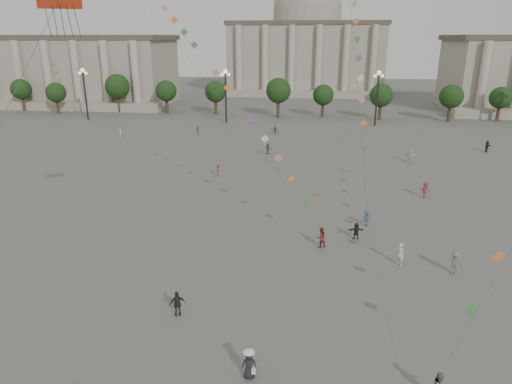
# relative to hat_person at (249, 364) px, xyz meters

# --- Properties ---
(ground) EXTENTS (360.00, 360.00, 0.00)m
(ground) POSITION_rel_hat_person_xyz_m (0.43, 3.27, -0.84)
(ground) COLOR #524F4D
(ground) RESTS_ON ground
(hall_west) EXTENTS (84.00, 26.22, 17.20)m
(hall_west) POSITION_rel_hat_person_xyz_m (-74.57, 97.17, 7.59)
(hall_west) COLOR gray
(hall_west) RESTS_ON ground
(hall_central) EXTENTS (48.30, 34.30, 35.50)m
(hall_central) POSITION_rel_hat_person_xyz_m (0.43, 132.49, 13.39)
(hall_central) COLOR gray
(hall_central) RESTS_ON ground
(tree_row) EXTENTS (137.12, 5.12, 8.00)m
(tree_row) POSITION_rel_hat_person_xyz_m (0.43, 81.27, 4.55)
(tree_row) COLOR #332319
(tree_row) RESTS_ON ground
(lamp_post_far_west) EXTENTS (2.00, 0.90, 10.65)m
(lamp_post_far_west) POSITION_rel_hat_person_xyz_m (-44.57, 73.27, 6.51)
(lamp_post_far_west) COLOR #262628
(lamp_post_far_west) RESTS_ON ground
(lamp_post_mid_west) EXTENTS (2.00, 0.90, 10.65)m
(lamp_post_mid_west) POSITION_rel_hat_person_xyz_m (-14.57, 73.27, 6.51)
(lamp_post_mid_west) COLOR #262628
(lamp_post_mid_west) RESTS_ON ground
(lamp_post_mid_east) EXTENTS (2.00, 0.90, 10.65)m
(lamp_post_mid_east) POSITION_rel_hat_person_xyz_m (15.43, 73.27, 6.51)
(lamp_post_mid_east) COLOR #262628
(lamp_post_mid_east) RESTS_ON ground
(person_crowd_0) EXTENTS (1.06, 0.63, 1.69)m
(person_crowd_0) POSITION_rel_hat_person_xyz_m (-3.60, 61.79, 0.01)
(person_crowd_0) COLOR #385A7E
(person_crowd_0) RESTS_ON ground
(person_crowd_3) EXTENTS (1.43, 0.63, 1.49)m
(person_crowd_3) POSITION_rel_hat_person_xyz_m (6.97, 18.08, -0.09)
(person_crowd_3) COLOR #222227
(person_crowd_3) RESTS_ON ground
(person_crowd_4) EXTENTS (1.59, 1.32, 1.71)m
(person_crowd_4) POSITION_rel_hat_person_xyz_m (-3.17, 64.12, 0.02)
(person_crowd_4) COLOR beige
(person_crowd_4) RESTS_ON ground
(person_crowd_6) EXTENTS (1.30, 0.92, 1.82)m
(person_crowd_6) POSITION_rel_hat_person_xyz_m (13.65, 12.63, 0.07)
(person_crowd_6) COLOR slate
(person_crowd_6) RESTS_ON ground
(person_crowd_7) EXTENTS (1.68, 1.54, 1.87)m
(person_crowd_7) POSITION_rel_hat_person_xyz_m (16.81, 45.01, 0.10)
(person_crowd_7) COLOR silver
(person_crowd_7) RESTS_ON ground
(person_crowd_8) EXTENTS (1.27, 0.94, 1.75)m
(person_crowd_8) POSITION_rel_hat_person_xyz_m (15.42, 30.03, 0.04)
(person_crowd_8) COLOR maroon
(person_crowd_8) RESTS_ON ground
(person_crowd_9) EXTENTS (1.50, 1.53, 1.75)m
(person_crowd_9) POSITION_rel_hat_person_xyz_m (29.61, 52.68, 0.04)
(person_crowd_9) COLOR black
(person_crowd_9) RESTS_ON ground
(person_crowd_10) EXTENTS (0.56, 0.64, 1.47)m
(person_crowd_10) POSITION_rel_hat_person_xyz_m (-30.36, 56.56, -0.10)
(person_crowd_10) COLOR silver
(person_crowd_10) RESTS_ON ground
(person_crowd_12) EXTENTS (1.44, 1.39, 1.64)m
(person_crowd_12) POSITION_rel_hat_person_xyz_m (-3.51, 47.52, -0.02)
(person_crowd_12) COLOR #5F5E62
(person_crowd_12) RESTS_ON ground
(person_crowd_13) EXTENTS (0.76, 0.77, 1.79)m
(person_crowd_13) POSITION_rel_hat_person_xyz_m (9.91, 13.67, 0.06)
(person_crowd_13) COLOR silver
(person_crowd_13) RESTS_ON ground
(person_crowd_16) EXTENTS (0.96, 0.50, 1.56)m
(person_crowd_16) POSITION_rel_hat_person_xyz_m (-17.44, 60.52, -0.06)
(person_crowd_16) COLOR slate
(person_crowd_16) RESTS_ON ground
(person_crowd_17) EXTENTS (0.80, 1.11, 1.54)m
(person_crowd_17) POSITION_rel_hat_person_xyz_m (-8.70, 35.46, -0.07)
(person_crowd_17) COLOR #963929
(person_crowd_17) RESTS_ON ground
(tourist_4) EXTENTS (1.08, 0.80, 1.70)m
(tourist_4) POSITION_rel_hat_person_xyz_m (-5.20, 4.97, 0.01)
(tourist_4) COLOR #242228
(tourist_4) RESTS_ON ground
(kite_flyer_0) EXTENTS (1.09, 1.02, 1.79)m
(kite_flyer_0) POSITION_rel_hat_person_xyz_m (3.88, 16.06, 0.06)
(kite_flyer_0) COLOR maroon
(kite_flyer_0) RESTS_ON ground
(kite_flyer_1) EXTENTS (1.12, 0.92, 1.51)m
(kite_flyer_1) POSITION_rel_hat_person_xyz_m (8.20, 21.12, -0.08)
(kite_flyer_1) COLOR #2F4B6B
(kite_flyer_1) RESTS_ON ground
(hat_person) EXTENTS (0.81, 0.60, 1.69)m
(hat_person) POSITION_rel_hat_person_xyz_m (0.00, 0.00, 0.00)
(hat_person) COLOR black
(hat_person) RESTS_ON ground
(dragon_kite) EXTENTS (3.50, 6.55, 21.14)m
(dragon_kite) POSITION_rel_hat_person_xyz_m (-10.48, 4.75, 16.90)
(dragon_kite) COLOR red
(dragon_kite) RESTS_ON ground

